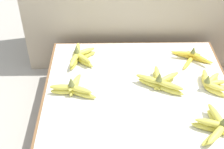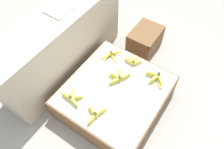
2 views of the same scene
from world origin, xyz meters
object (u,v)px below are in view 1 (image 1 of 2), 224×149
(banana_bunch_middle_left, at_px, (73,88))
(banana_bunch_middle_right, at_px, (212,83))
(banana_bunch_back_left, at_px, (80,56))
(banana_bunch_middle_midright, at_px, (160,82))
(banana_bunch_front_right, at_px, (215,126))
(banana_bunch_back_right, at_px, (192,57))

(banana_bunch_middle_left, height_order, banana_bunch_middle_right, banana_bunch_middle_left)
(banana_bunch_middle_left, height_order, banana_bunch_back_left, banana_bunch_middle_left)
(banana_bunch_middle_left, height_order, banana_bunch_middle_midright, same)
(banana_bunch_middle_left, distance_m, banana_bunch_back_left, 0.27)
(banana_bunch_front_right, xyz_separation_m, banana_bunch_middle_left, (-0.62, 0.25, -0.00))
(banana_bunch_middle_midright, xyz_separation_m, banana_bunch_middle_right, (0.26, -0.01, -0.00))
(banana_bunch_back_left, bearing_deg, banana_bunch_back_right, -0.78)
(banana_bunch_middle_midright, bearing_deg, banana_bunch_front_right, -57.05)
(banana_bunch_middle_midright, bearing_deg, banana_bunch_back_right, 46.71)
(banana_bunch_middle_midright, relative_size, banana_bunch_back_right, 1.06)
(banana_bunch_middle_right, bearing_deg, banana_bunch_middle_midright, 177.20)
(banana_bunch_front_right, height_order, banana_bunch_middle_right, banana_bunch_front_right)
(banana_bunch_back_left, bearing_deg, banana_bunch_middle_right, -19.43)
(banana_bunch_middle_left, xyz_separation_m, banana_bunch_back_right, (0.64, 0.26, -0.01))
(banana_bunch_front_right, height_order, banana_bunch_back_right, banana_bunch_front_right)
(banana_bunch_middle_left, relative_size, banana_bunch_back_left, 1.05)
(banana_bunch_middle_right, height_order, banana_bunch_back_right, banana_bunch_middle_right)
(banana_bunch_middle_left, distance_m, banana_bunch_back_right, 0.69)
(banana_bunch_front_right, relative_size, banana_bunch_middle_midright, 1.01)
(banana_bunch_back_left, xyz_separation_m, banana_bunch_back_right, (0.62, -0.01, -0.01))
(banana_bunch_front_right, bearing_deg, banana_bunch_back_left, 139.44)
(banana_bunch_middle_left, relative_size, banana_bunch_back_right, 1.04)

